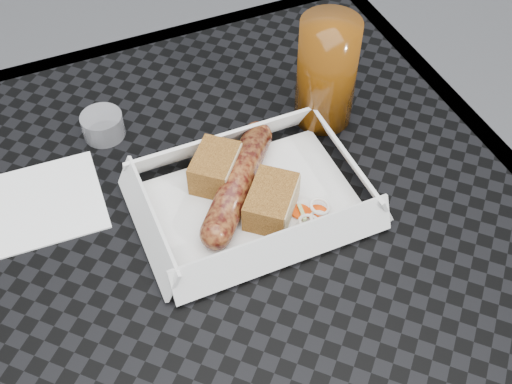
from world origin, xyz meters
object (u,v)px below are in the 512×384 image
(patio_table, at_px, (202,303))
(food_tray, at_px, (252,202))
(bratwurst, at_px, (238,182))
(drink_glass, at_px, (327,73))

(patio_table, bearing_deg, food_tray, 32.13)
(bratwurst, distance_m, drink_glass, 0.17)
(patio_table, distance_m, food_tray, 0.13)
(food_tray, bearing_deg, drink_glass, 34.94)
(food_tray, xyz_separation_m, drink_glass, (0.13, 0.09, 0.07))
(patio_table, height_order, drink_glass, drink_glass)
(patio_table, relative_size, food_tray, 3.64)
(food_tray, height_order, drink_glass, drink_glass)
(patio_table, height_order, bratwurst, bratwurst)
(food_tray, xyz_separation_m, bratwurst, (-0.01, 0.02, 0.02))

